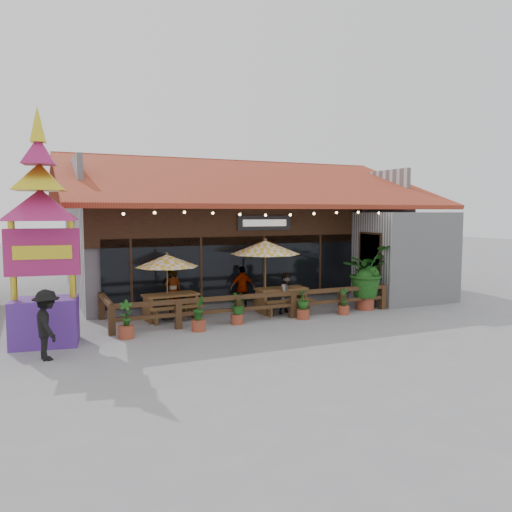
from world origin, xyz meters
name	(u,v)px	position (x,y,z in m)	size (l,w,h in m)	color
ground	(298,314)	(0.00, 0.00, 0.00)	(100.00, 100.00, 0.00)	gray
restaurant_building	(236,242)	(0.26, 6.61, 2.21)	(15.50, 14.73, 6.09)	silver
patio_railing	(243,303)	(-2.25, -0.27, 0.61)	(10.00, 2.60, 0.92)	#442C18
umbrella_left	(167,261)	(-4.47, 0.98, 1.98)	(2.32, 2.32, 2.27)	brown
umbrella_right	(265,248)	(-0.92, 0.81, 2.33)	(3.19, 3.19, 2.67)	brown
picnic_table_left	(171,302)	(-4.36, 0.97, 0.59)	(1.95, 1.73, 0.87)	brown
picnic_table_right	(281,296)	(-0.39, 0.59, 0.59)	(1.83, 1.58, 0.88)	brown
thai_sign_tower	(41,211)	(-8.30, -0.82, 3.63)	(2.87, 2.87, 6.86)	#50258A
tropical_plant	(366,273)	(2.66, -0.30, 1.37)	(2.23, 2.14, 2.40)	brown
diner_a	(173,292)	(-4.09, 1.70, 0.82)	(0.60, 0.39, 1.64)	#392112
diner_b	(288,293)	(-0.33, 0.19, 0.72)	(0.70, 0.55, 1.45)	#392112
diner_c	(243,288)	(-1.51, 1.54, 0.81)	(0.95, 0.39, 1.62)	#392112
pedestrian	(47,325)	(-8.29, -2.35, 0.87)	(1.12, 0.64, 1.73)	black
planter_a	(126,322)	(-6.17, -1.03, 0.47)	(0.45, 0.45, 1.11)	brown
planter_b	(199,316)	(-4.01, -1.02, 0.47)	(0.47, 0.49, 1.05)	brown
planter_c	(237,307)	(-2.60, -0.63, 0.55)	(0.77, 0.79, 0.98)	brown
planter_d	(303,305)	(-0.27, -0.82, 0.49)	(0.53, 0.53, 1.03)	brown
planter_e	(344,303)	(1.41, -0.76, 0.40)	(0.39, 0.39, 0.95)	brown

